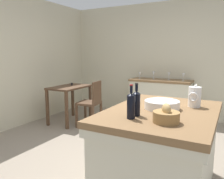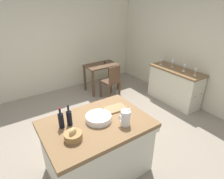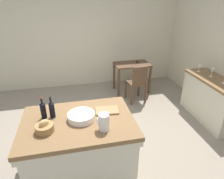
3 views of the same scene
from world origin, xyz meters
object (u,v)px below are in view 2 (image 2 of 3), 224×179
at_px(wine_glass_far_left, 196,71).
at_px(wine_glass_right, 161,61).
at_px(writing_desk, 101,69).
at_px(wine_glass_middle, 172,62).
at_px(island_table, 97,145).
at_px(bread_basket, 73,135).
at_px(side_cabinet, 174,86).
at_px(wooden_chair, 111,81).
at_px(pitcher, 125,118).
at_px(cutting_board, 115,108).
at_px(wash_bowl, 99,118).
at_px(wine_bottle_dark, 69,117).
at_px(wine_bottle_amber, 61,120).
at_px(wine_glass_left, 184,66).

xyz_separation_m(wine_glass_far_left, wine_glass_right, (-0.06, 0.95, -0.01)).
bearing_deg(writing_desk, wine_glass_middle, -50.61).
height_order(island_table, bread_basket, bread_basket).
bearing_deg(side_cabinet, island_table, -163.33).
xyz_separation_m(wooden_chair, pitcher, (-1.17, -2.09, 0.50)).
height_order(cutting_board, wine_glass_right, wine_glass_right).
distance_m(wash_bowl, bread_basket, 0.47).
bearing_deg(wine_bottle_dark, side_cabinet, 12.26).
bearing_deg(writing_desk, wine_glass_right, -45.78).
height_order(pitcher, wine_bottle_dark, wine_bottle_dark).
bearing_deg(wine_bottle_amber, wine_glass_right, 20.10).
xyz_separation_m(writing_desk, wine_bottle_dark, (-1.84, -2.27, 0.37)).
xyz_separation_m(pitcher, wine_glass_right, (2.34, 1.54, -0.02)).
height_order(wash_bowl, wine_bottle_amber, wine_bottle_amber).
height_order(side_cabinet, bread_basket, bread_basket).
height_order(wooden_chair, wine_glass_far_left, wine_glass_far_left).
distance_m(pitcher, wine_glass_far_left, 2.47).
height_order(cutting_board, wine_bottle_dark, wine_bottle_dark).
relative_size(wooden_chair, wine_glass_left, 5.40).
distance_m(wine_bottle_amber, wine_glass_left, 3.17).
height_order(wooden_chair, wine_bottle_dark, wine_bottle_dark).
distance_m(writing_desk, cutting_board, 2.55).
bearing_deg(wooden_chair, bread_basket, -133.33).
bearing_deg(wine_glass_far_left, island_table, -173.12).
bearing_deg(pitcher, cutting_board, 74.00).
distance_m(pitcher, wine_glass_right, 2.80).
xyz_separation_m(wooden_chair, wine_glass_far_left, (1.23, -1.51, 0.49)).
bearing_deg(island_table, pitcher, -41.25).
height_order(writing_desk, wine_bottle_amber, wine_bottle_amber).
relative_size(island_table, wine_glass_middle, 8.06).
relative_size(pitcher, bread_basket, 1.17).
bearing_deg(side_cabinet, wine_glass_far_left, -89.67).
distance_m(bread_basket, cutting_board, 0.85).
height_order(pitcher, bread_basket, pitcher).
bearing_deg(side_cabinet, wine_bottle_amber, -168.23).
distance_m(wooden_chair, wine_glass_middle, 1.59).
bearing_deg(side_cabinet, wash_bowl, -163.42).
height_order(bread_basket, wine_glass_middle, wine_glass_middle).
bearing_deg(wine_bottle_dark, wine_glass_far_left, 3.29).
distance_m(writing_desk, wine_glass_far_left, 2.42).
relative_size(cutting_board, wine_glass_middle, 1.76).
bearing_deg(wooden_chair, wine_glass_middle, -34.59).
bearing_deg(wash_bowl, wooden_chair, 51.94).
xyz_separation_m(pitcher, wine_bottle_dark, (-0.61, 0.41, 0.01)).
bearing_deg(wine_glass_far_left, wine_bottle_amber, -176.90).
bearing_deg(wine_bottle_dark, writing_desk, 50.91).
height_order(bread_basket, wine_bottle_dark, wine_bottle_dark).
relative_size(writing_desk, wash_bowl, 2.56).
relative_size(pitcher, wine_glass_far_left, 1.57).
bearing_deg(wine_glass_left, writing_desk, 123.60).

